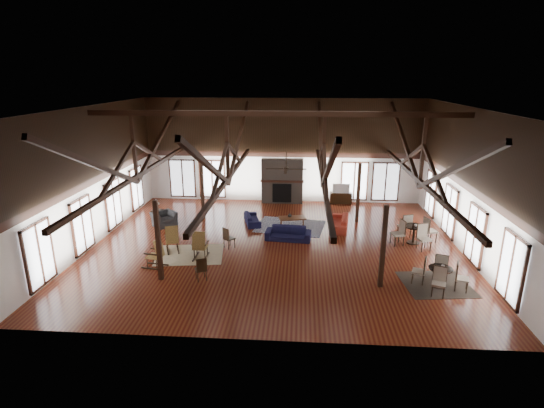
# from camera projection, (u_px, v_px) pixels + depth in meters

# --- Properties ---
(floor) EXTENTS (16.00, 16.00, 0.00)m
(floor) POSITION_uv_depth(u_px,v_px,m) (275.00, 246.00, 18.80)
(floor) COLOR maroon
(floor) RESTS_ON ground
(ceiling) EXTENTS (16.00, 14.00, 0.02)m
(ceiling) POSITION_uv_depth(u_px,v_px,m) (275.00, 107.00, 17.04)
(ceiling) COLOR black
(ceiling) RESTS_ON wall_back
(wall_back) EXTENTS (16.00, 0.02, 6.00)m
(wall_back) POSITION_uv_depth(u_px,v_px,m) (283.00, 151.00, 24.59)
(wall_back) COLOR white
(wall_back) RESTS_ON floor
(wall_front) EXTENTS (16.00, 0.02, 6.00)m
(wall_front) POSITION_uv_depth(u_px,v_px,m) (258.00, 243.00, 11.24)
(wall_front) COLOR white
(wall_front) RESTS_ON floor
(wall_left) EXTENTS (0.02, 14.00, 6.00)m
(wall_left) POSITION_uv_depth(u_px,v_px,m) (92.00, 177.00, 18.46)
(wall_left) COLOR white
(wall_left) RESTS_ON floor
(wall_right) EXTENTS (0.02, 14.00, 6.00)m
(wall_right) POSITION_uv_depth(u_px,v_px,m) (469.00, 183.00, 17.38)
(wall_right) COLOR white
(wall_right) RESTS_ON floor
(roof_truss) EXTENTS (15.60, 14.07, 3.14)m
(roof_truss) POSITION_uv_depth(u_px,v_px,m) (275.00, 156.00, 17.62)
(roof_truss) COLOR black
(roof_truss) RESTS_ON wall_back
(post_grid) EXTENTS (8.16, 7.16, 3.05)m
(post_grid) POSITION_uv_depth(u_px,v_px,m) (275.00, 213.00, 18.35)
(post_grid) COLOR black
(post_grid) RESTS_ON floor
(fireplace) EXTENTS (2.50, 0.69, 2.60)m
(fireplace) POSITION_uv_depth(u_px,v_px,m) (282.00, 181.00, 24.78)
(fireplace) COLOR #61554A
(fireplace) RESTS_ON floor
(ceiling_fan) EXTENTS (1.60, 1.60, 0.75)m
(ceiling_fan) POSITION_uv_depth(u_px,v_px,m) (286.00, 168.00, 16.72)
(ceiling_fan) COLOR black
(ceiling_fan) RESTS_ON roof_truss
(sofa_navy_front) EXTENTS (2.13, 1.01, 0.60)m
(sofa_navy_front) POSITION_uv_depth(u_px,v_px,m) (288.00, 233.00, 19.39)
(sofa_navy_front) COLOR #141335
(sofa_navy_front) RESTS_ON floor
(sofa_navy_left) EXTENTS (1.80, 1.06, 0.49)m
(sofa_navy_left) POSITION_uv_depth(u_px,v_px,m) (252.00, 219.00, 21.51)
(sofa_navy_left) COLOR black
(sofa_navy_left) RESTS_ON floor
(sofa_orange) EXTENTS (2.18, 1.11, 0.61)m
(sofa_orange) POSITION_uv_depth(u_px,v_px,m) (339.00, 222.00, 20.84)
(sofa_orange) COLOR #A93020
(sofa_orange) RESTS_ON floor
(coffee_table) EXTENTS (1.42, 0.92, 0.50)m
(coffee_table) POSITION_uv_depth(u_px,v_px,m) (292.00, 218.00, 20.96)
(coffee_table) COLOR brown
(coffee_table) RESTS_ON floor
(vase) EXTENTS (0.21, 0.21, 0.21)m
(vase) POSITION_uv_depth(u_px,v_px,m) (290.00, 215.00, 20.98)
(vase) COLOR #B2B2B2
(vase) RESTS_ON coffee_table
(armchair) EXTENTS (1.42, 1.43, 0.70)m
(armchair) POSITION_uv_depth(u_px,v_px,m) (164.00, 219.00, 21.18)
(armchair) COLOR #2C2C2E
(armchair) RESTS_ON floor
(side_table_lamp) EXTENTS (0.47, 0.47, 1.21)m
(side_table_lamp) POSITION_uv_depth(u_px,v_px,m) (157.00, 213.00, 21.73)
(side_table_lamp) COLOR black
(side_table_lamp) RESTS_ON floor
(rocking_chair_a) EXTENTS (0.79, 1.04, 1.19)m
(rocking_chair_a) POSITION_uv_depth(u_px,v_px,m) (172.00, 239.00, 17.99)
(rocking_chair_a) COLOR olive
(rocking_chair_a) RESTS_ON floor
(rocking_chair_b) EXTENTS (0.55, 0.96, 1.21)m
(rocking_chair_b) POSITION_uv_depth(u_px,v_px,m) (200.00, 246.00, 17.31)
(rocking_chair_b) COLOR olive
(rocking_chair_b) RESTS_ON floor
(rocking_chair_c) EXTENTS (1.01, 0.65, 1.20)m
(rocking_chair_c) POSITION_uv_depth(u_px,v_px,m) (157.00, 254.00, 16.52)
(rocking_chair_c) COLOR olive
(rocking_chair_c) RESTS_ON floor
(side_chair_a) EXTENTS (0.57, 0.57, 0.96)m
(side_chair_a) POSITION_uv_depth(u_px,v_px,m) (227.00, 236.00, 18.34)
(side_chair_a) COLOR black
(side_chair_a) RESTS_ON floor
(side_chair_b) EXTENTS (0.52, 0.52, 0.91)m
(side_chair_b) POSITION_uv_depth(u_px,v_px,m) (201.00, 268.00, 15.45)
(side_chair_b) COLOR black
(side_chair_b) RESTS_ON floor
(cafe_table_near) EXTENTS (1.95, 1.95, 1.00)m
(cafe_table_near) POSITION_uv_depth(u_px,v_px,m) (440.00, 274.00, 15.05)
(cafe_table_near) COLOR black
(cafe_table_near) RESTS_ON floor
(cafe_table_far) EXTENTS (2.20, 2.20, 1.13)m
(cafe_table_far) POSITION_uv_depth(u_px,v_px,m) (414.00, 231.00, 18.93)
(cafe_table_far) COLOR black
(cafe_table_far) RESTS_ON floor
(cup_near) EXTENTS (0.14, 0.14, 0.09)m
(cup_near) POSITION_uv_depth(u_px,v_px,m) (443.00, 266.00, 15.01)
(cup_near) COLOR #B2B2B2
(cup_near) RESTS_ON cafe_table_near
(cup_far) EXTENTS (0.15, 0.15, 0.10)m
(cup_far) POSITION_uv_depth(u_px,v_px,m) (416.00, 225.00, 18.78)
(cup_far) COLOR #B2B2B2
(cup_far) RESTS_ON cafe_table_far
(tv_console) EXTENTS (1.26, 0.47, 0.63)m
(tv_console) POSITION_uv_depth(u_px,v_px,m) (341.00, 198.00, 24.91)
(tv_console) COLOR black
(tv_console) RESTS_ON floor
(television) EXTENTS (0.98, 0.14, 0.56)m
(television) POSITION_uv_depth(u_px,v_px,m) (341.00, 188.00, 24.74)
(television) COLOR #B2B2B2
(television) RESTS_ON tv_console
(rug_tan) EXTENTS (2.99, 2.48, 0.01)m
(rug_tan) POSITION_uv_depth(u_px,v_px,m) (190.00, 255.00, 17.85)
(rug_tan) COLOR #C4B188
(rug_tan) RESTS_ON floor
(rug_navy) EXTENTS (3.63, 2.97, 0.01)m
(rug_navy) POSITION_uv_depth(u_px,v_px,m) (290.00, 226.00, 21.16)
(rug_navy) COLOR #192047
(rug_navy) RESTS_ON floor
(rug_dark) EXTENTS (2.57, 2.38, 0.01)m
(rug_dark) POSITION_uv_depth(u_px,v_px,m) (436.00, 284.00, 15.34)
(rug_dark) COLOR black
(rug_dark) RESTS_ON floor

